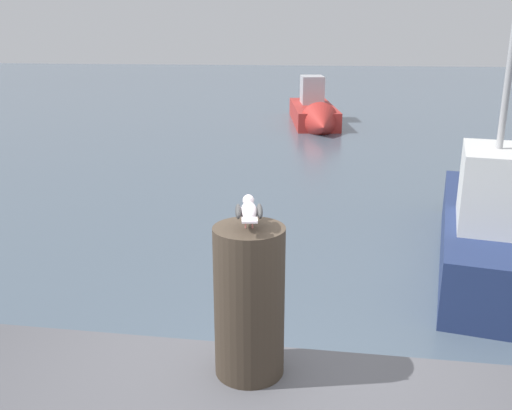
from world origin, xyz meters
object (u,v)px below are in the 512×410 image
(seagull, at_px, (249,211))
(boat_red, at_px, (315,113))
(mooring_post, at_px, (249,302))
(boat_navy, at_px, (483,219))

(seagull, bearing_deg, boat_red, 91.39)
(mooring_post, xyz_separation_m, seagull, (-0.00, 0.01, 0.53))
(boat_red, distance_m, boat_navy, 12.36)
(boat_navy, bearing_deg, seagull, -116.56)
(mooring_post, bearing_deg, seagull, 100.56)
(mooring_post, bearing_deg, boat_red, 91.39)
(boat_red, relative_size, boat_navy, 1.16)
(mooring_post, height_order, boat_red, mooring_post)
(boat_red, bearing_deg, boat_navy, -76.10)
(mooring_post, distance_m, boat_red, 17.17)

